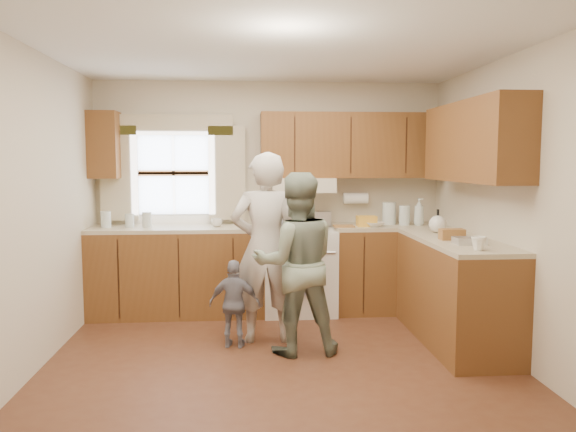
{
  "coord_description": "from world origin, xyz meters",
  "views": [
    {
      "loc": [
        -0.28,
        -4.5,
        1.64
      ],
      "look_at": [
        0.1,
        0.4,
        1.15
      ],
      "focal_mm": 35.0,
      "sensor_mm": 36.0,
      "label": 1
    }
  ],
  "objects": [
    {
      "name": "room",
      "position": [
        0.0,
        0.0,
        1.25
      ],
      "size": [
        3.8,
        3.8,
        3.8
      ],
      "color": "#4F2818",
      "rests_on": "ground"
    },
    {
      "name": "kitchen_fixtures",
      "position": [
        0.61,
        1.08,
        0.84
      ],
      "size": [
        3.8,
        2.25,
        2.15
      ],
      "color": "#4A250F",
      "rests_on": "ground"
    },
    {
      "name": "stove",
      "position": [
        0.3,
        1.44,
        0.47
      ],
      "size": [
        0.76,
        0.67,
        1.07
      ],
      "color": "silver",
      "rests_on": "ground"
    },
    {
      "name": "woman_left",
      "position": [
        -0.1,
        0.48,
        0.86
      ],
      "size": [
        0.63,
        0.42,
        1.71
      ],
      "primitive_type": "imported",
      "rotation": [
        0.0,
        0.0,
        3.16
      ],
      "color": "beige",
      "rests_on": "ground"
    },
    {
      "name": "woman_right",
      "position": [
        0.15,
        0.16,
        0.77
      ],
      "size": [
        0.79,
        0.64,
        1.54
      ],
      "primitive_type": "imported",
      "rotation": [
        0.0,
        0.0,
        3.21
      ],
      "color": "#28462C",
      "rests_on": "ground"
    },
    {
      "name": "child",
      "position": [
        -0.37,
        0.33,
        0.39
      ],
      "size": [
        0.48,
        0.26,
        0.77
      ],
      "primitive_type": "imported",
      "rotation": [
        0.0,
        0.0,
        2.97
      ],
      "color": "gray",
      "rests_on": "ground"
    }
  ]
}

